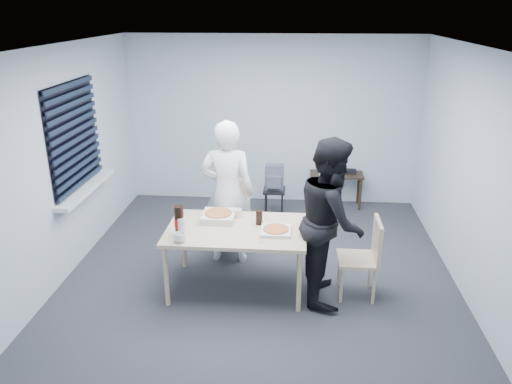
# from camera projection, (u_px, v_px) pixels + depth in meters

# --- Properties ---
(room) EXTENTS (5.00, 5.00, 5.00)m
(room) POSITION_uv_depth(u_px,v_px,m) (78.00, 144.00, 5.90)
(room) COLOR #2A2A2F
(room) RESTS_ON ground
(dining_table) EXTENTS (1.50, 0.95, 0.73)m
(dining_table) POSITION_uv_depth(u_px,v_px,m) (236.00, 233.00, 5.40)
(dining_table) COLOR beige
(dining_table) RESTS_ON ground
(chair_far) EXTENTS (0.42, 0.42, 0.89)m
(chair_far) POSITION_uv_depth(u_px,v_px,m) (233.00, 209.00, 6.45)
(chair_far) COLOR beige
(chair_far) RESTS_ON ground
(chair_right) EXTENTS (0.42, 0.42, 0.89)m
(chair_right) POSITION_uv_depth(u_px,v_px,m) (366.00, 253.00, 5.31)
(chair_right) COLOR beige
(chair_right) RESTS_ON ground
(person_white) EXTENTS (0.65, 0.42, 1.77)m
(person_white) POSITION_uv_depth(u_px,v_px,m) (227.00, 193.00, 5.96)
(person_white) COLOR silver
(person_white) RESTS_ON ground
(person_black) EXTENTS (0.47, 0.86, 1.77)m
(person_black) POSITION_uv_depth(u_px,v_px,m) (331.00, 220.00, 5.19)
(person_black) COLOR black
(person_black) RESTS_ON ground
(side_table) EXTENTS (0.81, 0.36, 0.54)m
(side_table) POSITION_uv_depth(u_px,v_px,m) (336.00, 178.00, 7.75)
(side_table) COLOR #322315
(side_table) RESTS_ON ground
(stool) EXTENTS (0.32, 0.32, 0.45)m
(stool) POSITION_uv_depth(u_px,v_px,m) (274.00, 196.00, 7.38)
(stool) COLOR black
(stool) RESTS_ON ground
(backpack) EXTENTS (0.27, 0.20, 0.38)m
(backpack) POSITION_uv_depth(u_px,v_px,m) (274.00, 178.00, 7.26)
(backpack) COLOR slate
(backpack) RESTS_ON stool
(pizza_box_a) EXTENTS (0.36, 0.36, 0.09)m
(pizza_box_a) POSITION_uv_depth(u_px,v_px,m) (219.00, 216.00, 5.58)
(pizza_box_a) COLOR silver
(pizza_box_a) RESTS_ON dining_table
(pizza_box_b) EXTENTS (0.32, 0.32, 0.05)m
(pizza_box_b) POSITION_uv_depth(u_px,v_px,m) (276.00, 230.00, 5.28)
(pizza_box_b) COLOR silver
(pizza_box_b) RESTS_ON dining_table
(mug_a) EXTENTS (0.17, 0.17, 0.10)m
(mug_a) POSITION_uv_depth(u_px,v_px,m) (180.00, 237.00, 5.06)
(mug_a) COLOR white
(mug_a) RESTS_ON dining_table
(mug_b) EXTENTS (0.10, 0.10, 0.09)m
(mug_b) POSITION_uv_depth(u_px,v_px,m) (237.00, 213.00, 5.65)
(mug_b) COLOR white
(mug_b) RESTS_ON dining_table
(cola_glass) EXTENTS (0.10, 0.10, 0.16)m
(cola_glass) POSITION_uv_depth(u_px,v_px,m) (259.00, 217.00, 5.45)
(cola_glass) COLOR black
(cola_glass) RESTS_ON dining_table
(soda_bottle) EXTENTS (0.10, 0.10, 0.33)m
(soda_bottle) POSITION_uv_depth(u_px,v_px,m) (179.00, 221.00, 5.16)
(soda_bottle) COLOR black
(soda_bottle) RESTS_ON dining_table
(plastic_cups) EXTENTS (0.11, 0.11, 0.21)m
(plastic_cups) POSITION_uv_depth(u_px,v_px,m) (182.00, 227.00, 5.16)
(plastic_cups) COLOR silver
(plastic_cups) RESTS_ON dining_table
(rubber_band) EXTENTS (0.07, 0.07, 0.00)m
(rubber_band) POSITION_uv_depth(u_px,v_px,m) (262.00, 242.00, 5.06)
(rubber_band) COLOR red
(rubber_band) RESTS_ON dining_table
(papers) EXTENTS (0.26, 0.34, 0.01)m
(papers) POSITION_uv_depth(u_px,v_px,m) (327.00, 173.00, 7.74)
(papers) COLOR white
(papers) RESTS_ON side_table
(black_box) EXTENTS (0.18, 0.16, 0.07)m
(black_box) POSITION_uv_depth(u_px,v_px,m) (351.00, 171.00, 7.71)
(black_box) COLOR black
(black_box) RESTS_ON side_table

